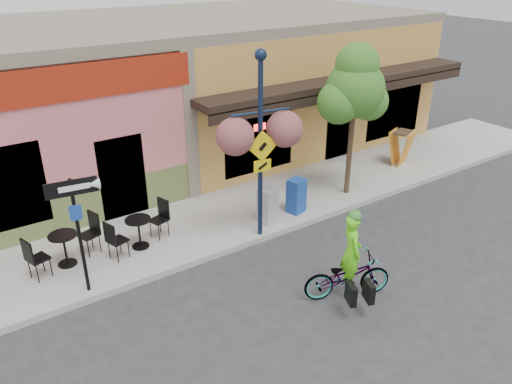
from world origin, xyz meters
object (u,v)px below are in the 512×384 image
Objects in this scene: one_way_sign at (80,237)px; lamp_post at (260,149)px; newspaper_box_grey at (268,205)px; newspaper_box_blue at (296,196)px; bicycle at (347,276)px; building at (161,88)px; street_tree at (352,121)px; cyclist_rider at (350,262)px.

lamp_post is at bearing 6.20° from one_way_sign.
newspaper_box_blue is at bearing -11.60° from newspaper_box_grey.
lamp_post is 1.88m from newspaper_box_grey.
bicycle is 3.27m from newspaper_box_grey.
building is at bearing 19.81° from bicycle.
street_tree is (3.20, 3.37, 1.80)m from bicycle.
newspaper_box_blue is at bearing -83.06° from building.
lamp_post is (-0.23, 2.84, 1.57)m from cyclist_rider.
bicycle is at bearing 112.67° from cyclist_rider.
one_way_sign is 7.62m from street_tree.
newspaper_box_blue is at bearing -176.67° from street_tree.
newspaper_box_grey reaches higher than bicycle.
building is at bearing 62.01° from one_way_sign.
cyclist_rider is at bearing -133.05° from street_tree.
lamp_post is 4.82× the size of newspaper_box_grey.
newspaper_box_blue is 0.93m from newspaper_box_grey.
building reaches higher than cyclist_rider.
building is at bearing 83.52° from newspaper_box_blue.
cyclist_rider is 3.25m from lamp_post.
lamp_post is at bearing -95.52° from building.
one_way_sign is at bearing -125.65° from building.
building is 9.81m from cyclist_rider.
building is 6.88m from lamp_post.
cyclist_rider is at bearing -76.46° from lamp_post.
newspaper_box_grey is at bearing 47.13° from lamp_post.
building is 7.34× the size of one_way_sign.
building is at bearing 93.40° from lamp_post.
newspaper_box_blue is (1.27, 3.26, 0.14)m from bicycle.
bicycle is 0.73× the size of one_way_sign.
lamp_post is at bearing -154.12° from newspaper_box_grey.
cyclist_rider is 0.38× the size of street_tree.
one_way_sign reaches higher than cyclist_rider.
newspaper_box_grey is 3.31m from street_tree.
lamp_post reaches higher than building.
bicycle is at bearing -108.26° from newspaper_box_grey.
bicycle is at bearing -77.46° from lamp_post.
one_way_sign is (-4.40, 2.95, 0.59)m from cyclist_rider.
bicycle is at bearing -26.44° from one_way_sign.
newspaper_box_grey is at bearing 16.73° from bicycle.
newspaper_box_grey is at bearing 167.30° from newspaper_box_blue.
one_way_sign is at bearing -176.78° from street_tree.
one_way_sign is at bearing 78.87° from cyclist_rider.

